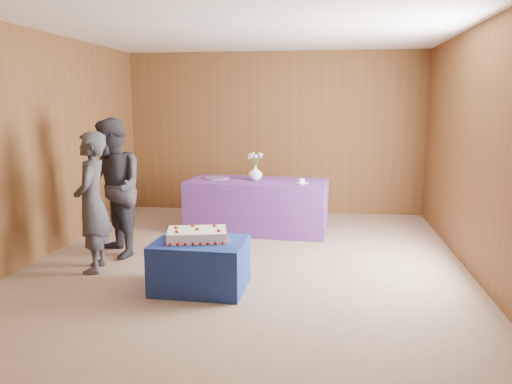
% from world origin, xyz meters
% --- Properties ---
extents(ground, '(6.00, 6.00, 0.00)m').
position_xyz_m(ground, '(0.00, 0.00, 0.00)').
color(ground, gray).
rests_on(ground, ground).
extents(room_shell, '(5.04, 6.04, 2.72)m').
position_xyz_m(room_shell, '(0.00, 0.00, 1.80)').
color(room_shell, brown).
rests_on(room_shell, ground).
extents(cake_table, '(0.92, 0.72, 0.50)m').
position_xyz_m(cake_table, '(-0.33, -0.77, 0.25)').
color(cake_table, '#1B3396').
rests_on(cake_table, ground).
extents(serving_table, '(2.05, 1.02, 0.75)m').
position_xyz_m(serving_table, '(-0.09, 1.61, 0.38)').
color(serving_table, '#6A3593').
rests_on(serving_table, ground).
extents(sheet_cake, '(0.69, 0.54, 0.14)m').
position_xyz_m(sheet_cake, '(-0.37, -0.74, 0.55)').
color(sheet_cake, white).
rests_on(sheet_cake, cake_table).
extents(vase, '(0.21, 0.21, 0.21)m').
position_xyz_m(vase, '(-0.12, 1.65, 0.86)').
color(vase, white).
rests_on(vase, serving_table).
extents(flower_spray, '(0.22, 0.22, 0.17)m').
position_xyz_m(flower_spray, '(-0.12, 1.65, 1.10)').
color(flower_spray, '#345F26').
rests_on(flower_spray, vase).
extents(platter, '(0.48, 0.48, 0.02)m').
position_xyz_m(platter, '(-0.71, 1.69, 0.76)').
color(platter, '#7452A5').
rests_on(platter, serving_table).
extents(plate, '(0.21, 0.21, 0.01)m').
position_xyz_m(plate, '(0.56, 1.45, 0.76)').
color(plate, silver).
rests_on(plate, serving_table).
extents(cake_slice, '(0.08, 0.07, 0.07)m').
position_xyz_m(cake_slice, '(0.56, 1.45, 0.79)').
color(cake_slice, white).
rests_on(cake_slice, plate).
extents(knife, '(0.24, 0.13, 0.00)m').
position_xyz_m(knife, '(0.59, 1.28, 0.75)').
color(knife, silver).
rests_on(knife, serving_table).
extents(guest_left, '(0.50, 0.64, 1.55)m').
position_xyz_m(guest_left, '(-1.64, -0.39, 0.78)').
color(guest_left, '#35363E').
rests_on(guest_left, ground).
extents(guest_right, '(1.03, 1.04, 1.69)m').
position_xyz_m(guest_right, '(-1.64, 0.15, 0.84)').
color(guest_right, '#302E38').
rests_on(guest_right, ground).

